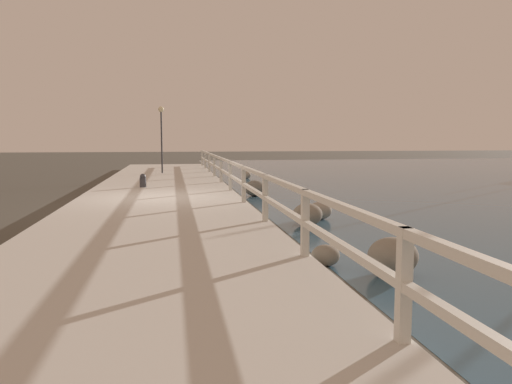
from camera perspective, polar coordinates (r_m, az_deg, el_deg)
name	(u,v)px	position (r m, az deg, el deg)	size (l,w,h in m)	color
ground_plane	(160,208)	(13.99, -10.92, -1.83)	(120.00, 120.00, 0.00)	#4C473D
dock_walkway	(160,203)	(13.97, -10.93, -1.20)	(4.45, 36.00, 0.31)	beige
railing	(236,173)	(14.00, -2.27, 2.14)	(0.10, 32.50, 0.92)	silver
boulder_water_edge	(320,211)	(11.92, 7.33, -2.11)	(0.56, 0.51, 0.42)	gray
boulder_far_strip	(307,215)	(11.01, 5.90, -2.58)	(0.66, 0.60, 0.50)	slate
boulder_downstream	(326,255)	(7.62, 7.96, -7.19)	(0.43, 0.39, 0.32)	slate
boulder_mid_strip	(393,256)	(7.31, 15.38, -7.07)	(0.71, 0.64, 0.53)	slate
boulder_near_dock	(255,188)	(16.58, -0.10, 0.44)	(0.71, 0.64, 0.53)	#666056
boulder_upstream	(246,175)	(23.87, -1.11, 1.95)	(0.46, 0.42, 0.35)	gray
mooring_bollard	(143,181)	(16.89, -12.80, 1.29)	(0.21, 0.21, 0.45)	#333338
dock_lamp	(161,123)	(23.65, -10.77, 7.71)	(0.27, 0.27, 3.08)	#2D2D33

